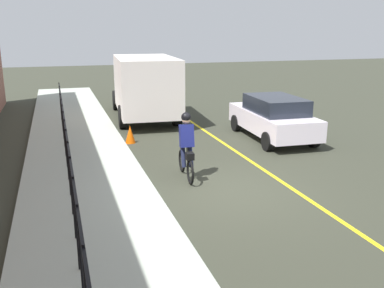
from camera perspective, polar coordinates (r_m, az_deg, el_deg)
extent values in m
plane|color=#34362A|center=(11.02, 4.70, -6.04)|extent=(80.00, 80.00, 0.00)
cube|color=yellow|center=(11.69, 12.02, -5.06)|extent=(36.00, 0.12, 0.01)
cube|color=#A7B0A2|center=(10.27, -13.31, -7.56)|extent=(40.00, 3.20, 0.15)
cylinder|color=black|center=(6.18, -14.42, -14.51)|extent=(0.04, 0.04, 1.60)
cylinder|color=black|center=(7.19, -14.99, -10.16)|extent=(0.04, 0.04, 1.60)
cylinder|color=black|center=(8.23, -15.41, -6.90)|extent=(0.04, 0.04, 1.60)
cylinder|color=black|center=(9.30, -15.74, -4.38)|extent=(0.04, 0.04, 1.60)
cylinder|color=black|center=(10.38, -15.99, -2.38)|extent=(0.04, 0.04, 1.60)
cylinder|color=black|center=(11.46, -16.20, -0.76)|extent=(0.04, 0.04, 1.60)
cylinder|color=black|center=(12.56, -16.36, 0.58)|extent=(0.04, 0.04, 1.60)
cylinder|color=black|center=(13.66, -16.51, 1.71)|extent=(0.04, 0.04, 1.60)
cylinder|color=black|center=(14.77, -16.63, 2.66)|extent=(0.04, 0.04, 1.60)
cylinder|color=black|center=(15.88, -16.73, 3.48)|extent=(0.04, 0.04, 1.60)
cylinder|color=black|center=(17.00, -16.82, 4.20)|extent=(0.04, 0.04, 1.60)
cylinder|color=black|center=(18.11, -16.90, 4.83)|extent=(0.04, 0.04, 1.60)
cylinder|color=black|center=(19.23, -16.97, 5.38)|extent=(0.04, 0.04, 1.60)
cube|color=black|center=(10.74, -16.39, 2.31)|extent=(16.99, 0.04, 0.04)
torus|color=black|center=(12.24, -1.35, -2.19)|extent=(0.66, 0.11, 0.66)
torus|color=black|center=(11.26, -0.23, -3.73)|extent=(0.66, 0.11, 0.66)
cube|color=black|center=(11.67, -0.82, -1.76)|extent=(0.93, 0.11, 0.24)
cylinder|color=black|center=(11.49, -0.66, -1.26)|extent=(0.03, 0.03, 0.35)
cube|color=navy|center=(11.41, -0.72, 1.10)|extent=(0.37, 0.38, 0.63)
sphere|color=tan|center=(11.37, -0.78, 3.22)|extent=(0.22, 0.22, 0.22)
sphere|color=black|center=(11.35, -0.79, 3.56)|extent=(0.26, 0.26, 0.26)
cylinder|color=#191E38|center=(11.51, -1.18, -1.49)|extent=(0.34, 0.14, 0.65)
cylinder|color=#191E38|center=(11.55, -0.21, -1.42)|extent=(0.34, 0.14, 0.65)
cube|color=black|center=(11.18, -0.29, -1.61)|extent=(0.25, 0.22, 0.18)
cube|color=white|center=(16.16, 10.56, 3.04)|extent=(4.48, 2.00, 0.70)
cube|color=#1E232D|center=(15.86, 10.98, 5.12)|extent=(2.53, 1.70, 0.56)
cylinder|color=black|center=(17.25, 5.84, 2.78)|extent=(0.65, 0.25, 0.64)
cylinder|color=black|center=(17.91, 10.94, 3.04)|extent=(0.65, 0.25, 0.64)
cylinder|color=black|center=(14.56, 9.97, 0.35)|extent=(0.65, 0.25, 0.64)
cylinder|color=black|center=(15.34, 15.75, 0.75)|extent=(0.65, 0.25, 0.64)
cube|color=silver|center=(18.74, -6.09, 7.81)|extent=(4.93, 2.75, 2.30)
cube|color=silver|center=(22.14, -7.22, 8.35)|extent=(1.98, 2.34, 1.90)
cylinder|color=black|center=(22.04, -10.01, 5.72)|extent=(0.98, 0.37, 0.96)
cylinder|color=black|center=(22.28, -4.22, 6.00)|extent=(0.98, 0.37, 0.96)
cylinder|color=black|center=(17.78, -9.14, 3.56)|extent=(0.98, 0.37, 0.96)
cylinder|color=black|center=(18.07, -2.03, 3.92)|extent=(0.98, 0.37, 0.96)
cone|color=#E95406|center=(15.48, -8.15, 1.27)|extent=(0.36, 0.36, 0.63)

